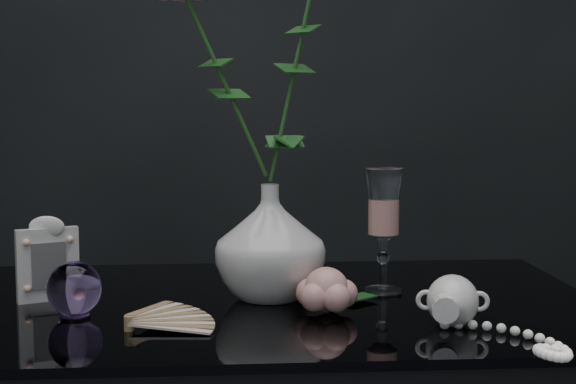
{
  "coord_description": "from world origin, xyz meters",
  "views": [
    {
      "loc": [
        -0.0,
        -1.16,
        1.05
      ],
      "look_at": [
        0.09,
        -0.0,
        0.92
      ],
      "focal_mm": 55.0,
      "sensor_mm": 36.0,
      "label": 1
    }
  ],
  "objects_px": {
    "paperweight": "(74,288)",
    "picture_frame": "(48,259)",
    "vase": "(270,242)",
    "wine_glass": "(383,231)",
    "pearl_jar": "(453,298)",
    "loose_rose": "(326,290)"
  },
  "relations": [
    {
      "from": "paperweight",
      "to": "picture_frame",
      "type": "bearing_deg",
      "value": 120.01
    },
    {
      "from": "vase",
      "to": "picture_frame",
      "type": "bearing_deg",
      "value": 177.88
    },
    {
      "from": "vase",
      "to": "paperweight",
      "type": "relative_size",
      "value": 2.26
    },
    {
      "from": "wine_glass",
      "to": "pearl_jar",
      "type": "bearing_deg",
      "value": -74.2
    },
    {
      "from": "wine_glass",
      "to": "pearl_jar",
      "type": "distance_m",
      "value": 0.2
    },
    {
      "from": "paperweight",
      "to": "vase",
      "type": "bearing_deg",
      "value": 16.2
    },
    {
      "from": "picture_frame",
      "to": "loose_rose",
      "type": "relative_size",
      "value": 0.66
    },
    {
      "from": "vase",
      "to": "paperweight",
      "type": "bearing_deg",
      "value": -163.8
    },
    {
      "from": "vase",
      "to": "paperweight",
      "type": "distance_m",
      "value": 0.28
    },
    {
      "from": "wine_glass",
      "to": "loose_rose",
      "type": "bearing_deg",
      "value": -129.38
    },
    {
      "from": "paperweight",
      "to": "loose_rose",
      "type": "xyz_separation_m",
      "value": [
        0.33,
        -0.01,
        -0.01
      ]
    },
    {
      "from": "paperweight",
      "to": "pearl_jar",
      "type": "relative_size",
      "value": 0.31
    },
    {
      "from": "loose_rose",
      "to": "picture_frame",
      "type": "bearing_deg",
      "value": 157.97
    },
    {
      "from": "wine_glass",
      "to": "pearl_jar",
      "type": "relative_size",
      "value": 0.78
    },
    {
      "from": "wine_glass",
      "to": "vase",
      "type": "bearing_deg",
      "value": -169.94
    },
    {
      "from": "picture_frame",
      "to": "pearl_jar",
      "type": "xyz_separation_m",
      "value": [
        0.53,
        -0.17,
        -0.03
      ]
    },
    {
      "from": "picture_frame",
      "to": "loose_rose",
      "type": "height_order",
      "value": "picture_frame"
    },
    {
      "from": "vase",
      "to": "picture_frame",
      "type": "height_order",
      "value": "vase"
    },
    {
      "from": "picture_frame",
      "to": "paperweight",
      "type": "height_order",
      "value": "picture_frame"
    },
    {
      "from": "wine_glass",
      "to": "paperweight",
      "type": "xyz_separation_m",
      "value": [
        -0.43,
        -0.11,
        -0.06
      ]
    },
    {
      "from": "vase",
      "to": "loose_rose",
      "type": "distance_m",
      "value": 0.12
    },
    {
      "from": "paperweight",
      "to": "loose_rose",
      "type": "height_order",
      "value": "paperweight"
    }
  ]
}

